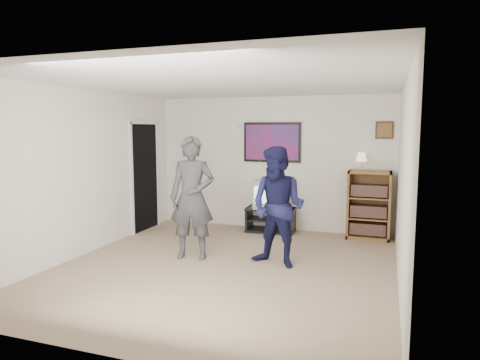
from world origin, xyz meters
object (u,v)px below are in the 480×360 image
Objects in this scene: person_tall at (192,198)px; bookshelf at (369,205)px; person_short at (278,207)px; media_stand at (271,219)px; crt_television at (271,194)px.

bookshelf is at bearing 28.02° from person_tall.
person_tall is at bearing -162.82° from person_short.
media_stand is at bearing -178.35° from bookshelf.
crt_television reaches higher than media_stand.
person_short reaches higher than crt_television.
crt_television is at bearing 59.49° from person_tall.
media_stand is 1.55× the size of crt_television.
person_tall is 1.28m from person_short.
media_stand is at bearing 59.28° from person_tall.
person_short is at bearing -75.54° from media_stand.
crt_television is at bearing 122.75° from person_short.
crt_television is 2.08m from person_tall.
person_short is (0.62, -1.91, 0.13)m from crt_television.
bookshelf is 3.15m from person_tall.
person_short is at bearing -80.59° from crt_television.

